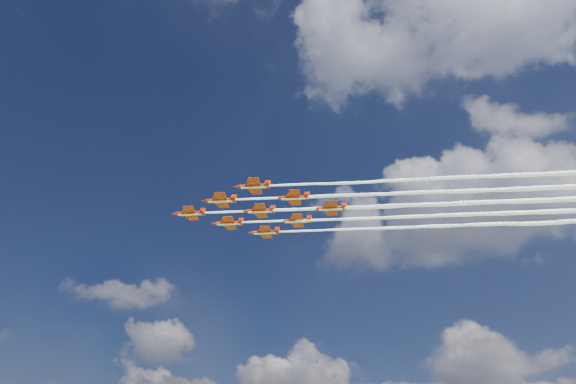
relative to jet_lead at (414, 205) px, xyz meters
The scene contains 9 objects.
jet_lead is the anchor object (origin of this frame).
jet_row2_port 12.13m from the jet_lead, ahead, with size 119.82×62.79×2.44m.
jet_row2_starb 12.13m from the jet_lead, 60.43° to the left, with size 119.82×62.79×2.44m.
jet_row3_port 24.25m from the jet_lead, ahead, with size 119.82×62.79×2.44m.
jet_row3_centre 20.21m from the jet_lead, 26.85° to the left, with size 119.82×62.79×2.44m.
jet_row3_starb 24.25m from the jet_lead, 60.43° to the left, with size 119.82×62.79×2.44m.
jet_row4_port 31.04m from the jet_lead, 14.37° to the left, with size 119.82×62.79×2.44m.
jet_row4_starb 31.04m from the jet_lead, 39.33° to the left, with size 119.82×62.79×2.44m.
jet_tail 40.41m from the jet_lead, 26.85° to the left, with size 119.82×62.79×2.44m.
Camera 1 is at (73.85, -114.16, 4.06)m, focal length 35.00 mm.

